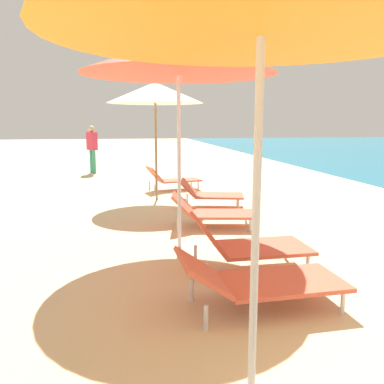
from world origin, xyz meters
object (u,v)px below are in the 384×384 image
lounger_farthest_inland (210,193)px  person_walking_near (92,145)px  umbrella_second (178,56)px  umbrella_farthest (155,93)px  lounger_second_shoreside (211,211)px  lounger_farthest_shoreside (172,179)px  lounger_second_inland (247,244)px  lounger_nearest_shoreside (259,279)px

lounger_farthest_inland → person_walking_near: person_walking_near is taller
umbrella_second → umbrella_farthest: (-0.03, 3.44, -0.22)m
lounger_farthest_inland → person_walking_near: size_ratio=0.86×
lounger_second_shoreside → lounger_farthest_shoreside: size_ratio=1.01×
lounger_second_shoreside → lounger_farthest_shoreside: 3.71m
lounger_second_inland → umbrella_farthest: bearing=97.4°
lounger_second_inland → lounger_farthest_inland: bearing=83.4°
umbrella_farthest → lounger_second_inland: bearing=-81.5°
lounger_nearest_shoreside → person_walking_near: 10.75m
lounger_second_inland → lounger_farthest_inland: 3.53m
lounger_farthest_inland → umbrella_farthest: bearing=149.9°
lounger_second_shoreside → person_walking_near: (-2.42, 7.54, 0.70)m
umbrella_second → lounger_second_inland: size_ratio=2.11×
lounger_second_shoreside → person_walking_near: person_walking_near is taller
lounger_second_inland → umbrella_second: bearing=120.7°
umbrella_farthest → lounger_nearest_shoreside: bearing=-84.8°
lounger_nearest_shoreside → umbrella_second: (-0.46, 1.97, 2.26)m
lounger_farthest_inland → lounger_farthest_shoreside: bearing=116.2°
lounger_farthest_shoreside → lounger_second_shoreside: bearing=-99.5°
lounger_nearest_shoreside → umbrella_farthest: size_ratio=0.60×
lounger_second_shoreside → umbrella_farthest: 3.28m
lounger_nearest_shoreside → lounger_farthest_shoreside: bearing=87.6°
umbrella_farthest → lounger_farthest_shoreside: bearing=68.0°
umbrella_second → umbrella_farthest: bearing=90.5°
lounger_second_inland → lounger_farthest_shoreside: 5.72m
lounger_farthest_inland → umbrella_second: bearing=-97.9°
umbrella_farthest → umbrella_second: bearing=-89.5°
umbrella_farthest → lounger_farthest_inland: (1.00, -0.95, -2.04)m
lounger_farthest_shoreside → lounger_farthest_inland: size_ratio=1.04×
lounger_second_shoreside → lounger_farthest_inland: lounger_farthest_inland is taller
lounger_farthest_shoreside → person_walking_near: bearing=107.8°
lounger_second_inland → lounger_farthest_shoreside: bearing=90.5°
lounger_farthest_inland → lounger_second_inland: bearing=-82.0°
umbrella_farthest → lounger_farthest_inland: size_ratio=1.89×
umbrella_second → person_walking_near: size_ratio=1.78×
lounger_second_shoreside → lounger_farthest_shoreside: bearing=103.3°
person_walking_near → lounger_farthest_shoreside: bearing=84.8°
umbrella_second → lounger_farthest_inland: 3.50m
lounger_nearest_shoreside → person_walking_near: person_walking_near is taller
lounger_second_inland → lounger_farthest_inland: (0.34, 3.52, -0.04)m
lounger_nearest_shoreside → umbrella_second: size_ratio=0.55×
lounger_second_shoreside → lounger_farthest_inland: size_ratio=1.05×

